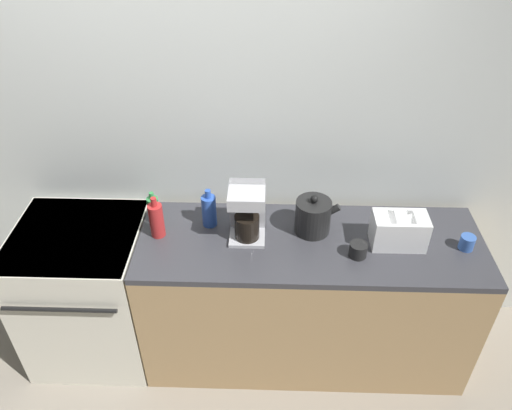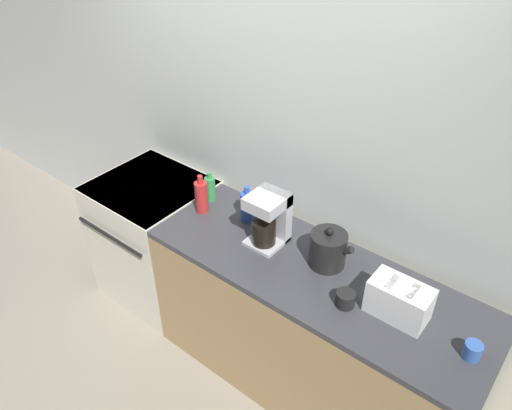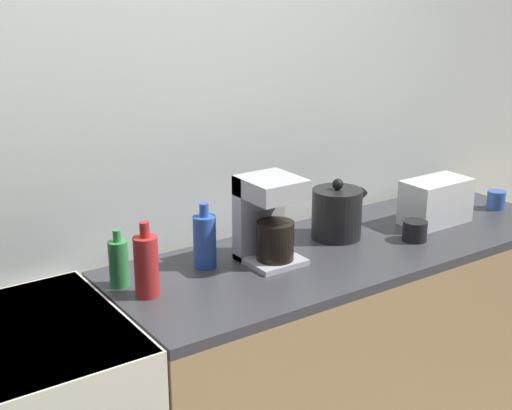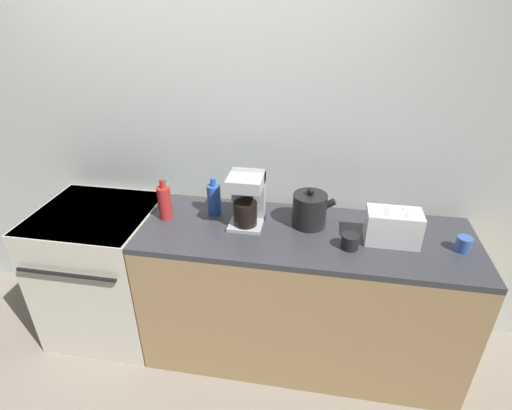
# 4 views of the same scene
# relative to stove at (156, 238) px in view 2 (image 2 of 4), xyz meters

# --- Properties ---
(ground_plane) EXTENTS (12.00, 12.00, 0.00)m
(ground_plane) POSITION_rel_stove_xyz_m (0.64, -0.34, -0.47)
(ground_plane) COLOR gray
(wall_back) EXTENTS (8.00, 0.05, 2.60)m
(wall_back) POSITION_rel_stove_xyz_m (0.64, 0.39, 0.83)
(wall_back) COLOR silver
(wall_back) RESTS_ON ground_plane
(stove) EXTENTS (0.72, 0.72, 0.92)m
(stove) POSITION_rel_stove_xyz_m (0.00, 0.00, 0.00)
(stove) COLOR silver
(stove) RESTS_ON ground_plane
(counter_block) EXTENTS (1.90, 0.65, 0.92)m
(counter_block) POSITION_rel_stove_xyz_m (1.32, -0.01, -0.01)
(counter_block) COLOR tan
(counter_block) RESTS_ON ground_plane
(kettle) EXTENTS (0.25, 0.20, 0.24)m
(kettle) POSITION_rel_stove_xyz_m (1.33, 0.08, 0.55)
(kettle) COLOR black
(kettle) RESTS_ON counter_block
(toaster) EXTENTS (0.29, 0.16, 0.18)m
(toaster) POSITION_rel_stove_xyz_m (1.78, -0.02, 0.54)
(toaster) COLOR white
(toaster) RESTS_ON counter_block
(coffee_maker) EXTENTS (0.19, 0.21, 0.31)m
(coffee_maker) POSITION_rel_stove_xyz_m (0.97, 0.04, 0.61)
(coffee_maker) COLOR #B7B7BC
(coffee_maker) RESTS_ON counter_block
(bottle_blue) EXTENTS (0.08, 0.08, 0.24)m
(bottle_blue) POSITION_rel_stove_xyz_m (0.75, 0.12, 0.55)
(bottle_blue) COLOR #2D56B7
(bottle_blue) RESTS_ON counter_block
(bottle_green) EXTENTS (0.07, 0.07, 0.20)m
(bottle_green) POSITION_rel_stove_xyz_m (0.43, 0.14, 0.53)
(bottle_green) COLOR #338C47
(bottle_green) RESTS_ON counter_block
(bottle_red) EXTENTS (0.08, 0.08, 0.25)m
(bottle_red) POSITION_rel_stove_xyz_m (0.48, 0.02, 0.55)
(bottle_red) COLOR #B72828
(bottle_red) RESTS_ON counter_block
(cup_blue) EXTENTS (0.08, 0.08, 0.08)m
(cup_blue) POSITION_rel_stove_xyz_m (2.14, -0.04, 0.49)
(cup_blue) COLOR #3860B2
(cup_blue) RESTS_ON counter_block
(cup_black) EXTENTS (0.10, 0.10, 0.08)m
(cup_black) POSITION_rel_stove_xyz_m (1.55, -0.12, 0.49)
(cup_black) COLOR black
(cup_black) RESTS_ON counter_block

